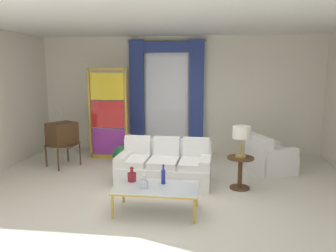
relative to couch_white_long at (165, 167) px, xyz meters
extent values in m
plane|color=silver|center=(0.02, -0.58, -0.30)|extent=(16.00, 16.00, 0.00)
cube|color=silver|center=(0.02, 2.48, 1.20)|extent=(8.00, 0.12, 3.00)
cube|color=white|center=(0.02, 0.22, 2.72)|extent=(8.00, 7.60, 0.04)
cube|color=white|center=(-0.28, 2.40, 1.25)|extent=(1.10, 0.02, 2.50)
cylinder|color=gold|center=(-0.28, 2.32, 2.56)|extent=(2.00, 0.04, 0.04)
cube|color=navy|center=(-1.05, 2.30, 1.25)|extent=(0.36, 0.12, 2.70)
cube|color=navy|center=(0.49, 2.30, 1.25)|extent=(0.36, 0.12, 2.70)
cube|color=navy|center=(-0.28, 2.30, 2.42)|extent=(1.80, 0.10, 0.28)
cube|color=white|center=(0.00, -0.09, -0.11)|extent=(1.77, 0.96, 0.38)
cube|color=white|center=(0.01, 0.28, 0.09)|extent=(1.75, 0.26, 0.78)
cube|color=white|center=(0.78, -0.12, -0.02)|extent=(0.23, 0.86, 0.56)
cube|color=white|center=(-0.78, -0.06, -0.02)|extent=(0.23, 0.86, 0.56)
cube|color=white|center=(0.57, -0.16, 0.14)|extent=(0.56, 0.76, 0.12)
cube|color=white|center=(0.59, 0.16, 0.36)|extent=(0.52, 0.16, 0.40)
cube|color=white|center=(0.00, -0.14, 0.14)|extent=(0.56, 0.76, 0.12)
cube|color=white|center=(0.01, 0.18, 0.36)|extent=(0.52, 0.16, 0.40)
cube|color=white|center=(-0.58, -0.12, 0.14)|extent=(0.56, 0.76, 0.12)
cube|color=white|center=(-0.57, 0.20, 0.36)|extent=(0.52, 0.16, 0.40)
cube|color=silver|center=(0.06, -1.39, 0.10)|extent=(1.28, 0.69, 0.02)
cube|color=gold|center=(0.06, -1.07, 0.08)|extent=(1.28, 0.04, 0.03)
cube|color=gold|center=(0.06, -1.72, 0.08)|extent=(1.28, 0.04, 0.03)
cube|color=gold|center=(-0.56, -1.39, 0.08)|extent=(0.04, 0.69, 0.03)
cube|color=gold|center=(0.68, -1.39, 0.08)|extent=(0.04, 0.69, 0.03)
cylinder|color=gold|center=(-0.54, -1.09, -0.11)|extent=(0.04, 0.04, 0.38)
cylinder|color=gold|center=(0.66, -1.09, -0.11)|extent=(0.04, 0.04, 0.38)
cylinder|color=gold|center=(-0.54, -1.70, -0.11)|extent=(0.04, 0.04, 0.38)
cylinder|color=gold|center=(0.66, -1.70, -0.11)|extent=(0.04, 0.04, 0.38)
cylinder|color=silver|center=(-0.11, -1.47, 0.17)|extent=(0.12, 0.12, 0.12)
cylinder|color=silver|center=(-0.11, -1.47, 0.25)|extent=(0.04, 0.04, 0.05)
sphere|color=silver|center=(-0.11, -1.47, 0.30)|extent=(0.05, 0.05, 0.05)
cylinder|color=maroon|center=(-0.37, -1.20, 0.17)|extent=(0.14, 0.14, 0.13)
cylinder|color=maroon|center=(-0.37, -1.20, 0.26)|extent=(0.05, 0.05, 0.05)
sphere|color=maroon|center=(-0.37, -1.20, 0.31)|extent=(0.06, 0.06, 0.06)
cylinder|color=navy|center=(0.15, -1.25, 0.21)|extent=(0.07, 0.07, 0.22)
cylinder|color=navy|center=(0.15, -1.25, 0.35)|extent=(0.03, 0.03, 0.06)
sphere|color=navy|center=(0.15, -1.25, 0.40)|extent=(0.04, 0.04, 0.04)
cube|color=#472D19|center=(-2.43, 0.76, 0.20)|extent=(0.62, 0.54, 0.03)
cylinder|color=#472D19|center=(-2.78, 0.65, -0.05)|extent=(0.04, 0.04, 0.50)
cylinder|color=#472D19|center=(-2.48, 1.12, -0.05)|extent=(0.04, 0.04, 0.50)
cylinder|color=#472D19|center=(-2.37, 0.39, -0.05)|extent=(0.04, 0.04, 0.50)
cylinder|color=#472D19|center=(-2.07, 0.87, -0.05)|extent=(0.04, 0.04, 0.50)
cube|color=#472D19|center=(-2.43, 0.76, 0.45)|extent=(0.70, 0.73, 0.48)
cube|color=black|center=(-2.62, 0.88, 0.47)|extent=(0.22, 0.34, 0.30)
cylinder|color=gold|center=(-2.67, 0.81, 0.28)|extent=(0.03, 0.04, 0.04)
cylinder|color=gold|center=(-2.58, 0.95, 0.28)|extent=(0.03, 0.04, 0.04)
cylinder|color=silver|center=(-2.43, 0.76, 0.87)|extent=(0.08, 0.12, 0.34)
cylinder|color=silver|center=(-2.43, 0.76, 0.87)|extent=(0.08, 0.12, 0.34)
cube|color=white|center=(2.16, 0.93, -0.10)|extent=(1.05, 1.05, 0.40)
cube|color=white|center=(2.16, 0.93, 0.15)|extent=(0.90, 0.90, 0.10)
cube|color=white|center=(1.87, 0.81, 0.10)|extent=(0.50, 0.81, 0.80)
cube|color=white|center=(2.04, 1.23, -0.01)|extent=(0.75, 0.45, 0.58)
cube|color=white|center=(2.29, 0.64, -0.01)|extent=(0.75, 0.45, 0.58)
cube|color=gold|center=(-2.04, 1.49, 0.80)|extent=(0.05, 0.05, 2.20)
cube|color=gold|center=(-1.14, 1.49, 0.80)|extent=(0.05, 0.05, 2.20)
cube|color=gold|center=(-1.59, 1.49, 1.87)|extent=(0.90, 0.05, 0.06)
cube|color=gold|center=(-1.59, 1.49, -0.25)|extent=(0.90, 0.05, 0.10)
cube|color=purple|center=(-1.59, 1.49, 0.13)|extent=(0.82, 0.02, 0.64)
cube|color=red|center=(-1.59, 1.49, 0.80)|extent=(0.82, 0.02, 0.64)
cube|color=yellow|center=(-1.59, 1.49, 1.46)|extent=(0.82, 0.02, 0.64)
cylinder|color=beige|center=(-1.17, 1.14, -0.27)|extent=(0.16, 0.16, 0.06)
ellipsoid|color=navy|center=(-1.17, 1.14, -0.16)|extent=(0.18, 0.32, 0.20)
sphere|color=navy|center=(-1.17, 1.28, -0.05)|extent=(0.09, 0.09, 0.09)
cone|color=gold|center=(-1.17, 1.34, -0.05)|extent=(0.02, 0.04, 0.02)
cone|color=#298046|center=(-1.17, 0.96, -0.06)|extent=(0.44, 0.40, 0.50)
cylinder|color=#472D19|center=(1.41, -0.19, 0.28)|extent=(0.48, 0.48, 0.03)
cylinder|color=#472D19|center=(1.41, -0.19, -0.01)|extent=(0.08, 0.08, 0.55)
cylinder|color=#472D19|center=(1.41, -0.19, -0.29)|extent=(0.36, 0.36, 0.03)
cylinder|color=#B29338|center=(1.41, -0.19, 0.31)|extent=(0.18, 0.18, 0.04)
cylinder|color=#B29338|center=(1.41, -0.19, 0.51)|extent=(0.03, 0.03, 0.36)
cylinder|color=white|center=(1.41, -0.19, 0.75)|extent=(0.32, 0.32, 0.22)
camera|label=1|loc=(0.84, -6.10, 1.86)|focal=35.31mm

